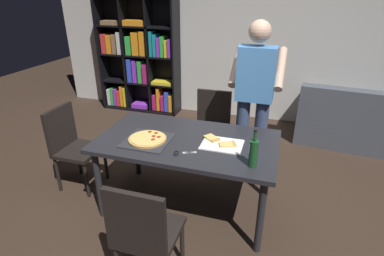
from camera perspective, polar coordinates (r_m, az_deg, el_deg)
The scene contains 13 objects.
ground_plane at distance 3.20m, azimuth -0.83°, elevation -14.23°, with size 12.00×12.00×0.00m, color #38281E.
back_wall at distance 5.06m, azimuth 8.70°, elevation 17.53°, with size 6.40×0.10×2.80m, color silver.
dining_table at distance 2.82m, azimuth -0.91°, elevation -3.50°, with size 1.64×0.93×0.75m.
chair_near_camera at distance 2.20m, azimuth -9.04°, elevation -18.58°, with size 0.42×0.42×0.90m.
chair_far_side at distance 3.72m, azimuth 3.68°, elevation 0.91°, with size 0.42×0.42×0.90m.
chair_left_end at distance 3.49m, azimuth -21.73°, elevation -2.60°, with size 0.42×0.42×0.90m.
couch at distance 4.80m, azimuth 29.36°, elevation 0.56°, with size 1.78×1.04×0.85m.
bookshelf at distance 5.44m, azimuth -9.84°, elevation 12.63°, with size 1.40×0.35×1.95m.
person_serving_pizza at distance 3.27m, azimuth 11.64°, elevation 6.15°, with size 0.55×0.54×1.75m.
pepperoni_pizza_on_tray at distance 2.79m, azimuth -8.36°, elevation -2.11°, with size 0.41×0.41×0.04m.
pizza_slices_on_towel at distance 2.71m, azimuth 5.56°, elevation -2.90°, with size 0.38×0.29×0.03m.
wine_bottle at distance 2.37m, azimuth 11.47°, elevation -4.58°, with size 0.07×0.07×0.32m.
kitchen_scissors at distance 2.56m, azimuth -2.07°, elevation -4.71°, with size 0.20×0.12×0.01m.
Camera 1 is at (0.78, -2.36, 2.01)m, focal length 28.39 mm.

